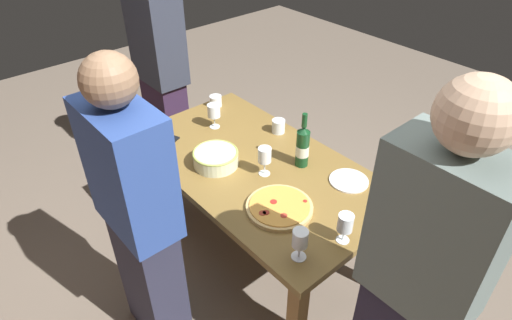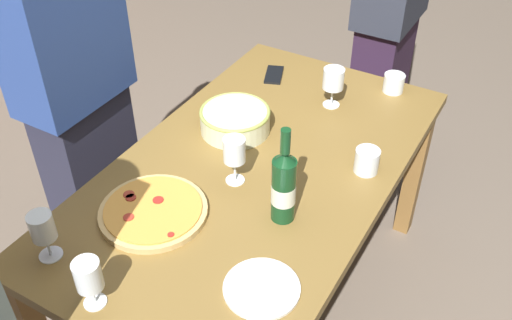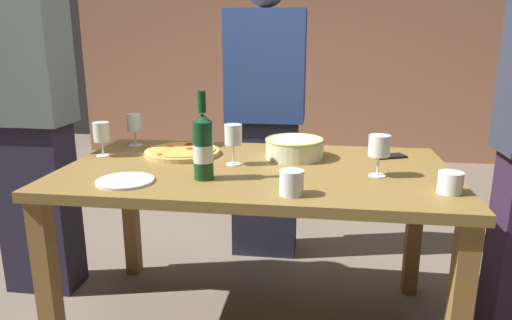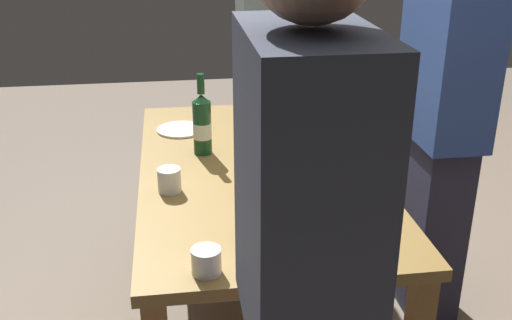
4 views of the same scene
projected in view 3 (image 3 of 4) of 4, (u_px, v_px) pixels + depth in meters
The scene contains 15 objects.
dining_table at pixel (256, 188), 1.96m from camera, with size 1.60×0.90×0.75m.
brick_wall_back at pixel (298, 41), 4.88m from camera, with size 4.78×0.16×2.49m, color #AF7457.
pizza at pixel (182, 152), 2.14m from camera, with size 0.34×0.34×0.03m.
serving_bowl at pixel (295, 147), 2.08m from camera, with size 0.26×0.26×0.09m.
wine_bottle at pixel (203, 146), 1.74m from camera, with size 0.08×0.08×0.34m.
wine_glass_near_pizza at pixel (379, 147), 1.78m from camera, with size 0.08×0.08×0.16m.
wine_glass_by_bottle at pixel (135, 124), 2.30m from camera, with size 0.07×0.07×0.16m.
wine_glass_far_left at pixel (101, 134), 2.09m from camera, with size 0.07×0.07×0.16m.
wine_glass_far_right at pixel (233, 136), 1.94m from camera, with size 0.07×0.07×0.17m.
cup_amber at pixel (291, 183), 1.58m from camera, with size 0.08×0.08×0.09m, color white.
cup_ceramic at pixel (450, 183), 1.60m from camera, with size 0.09×0.09×0.08m, color white.
side_plate at pixel (125, 181), 1.73m from camera, with size 0.21×0.21×0.01m, color white.
cell_phone at pixel (389, 156), 2.09m from camera, with size 0.07×0.14×0.01m, color black.
person_host at pixel (265, 117), 2.66m from camera, with size 0.44×0.24×1.65m.
person_guest_left at pixel (28, 116), 2.24m from camera, with size 0.41×0.24×1.77m.
Camera 3 is at (0.26, -1.85, 1.27)m, focal length 32.51 mm.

